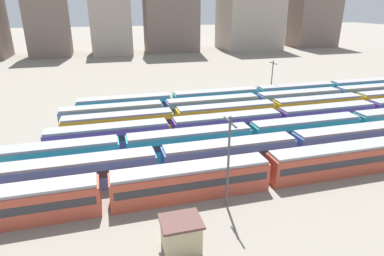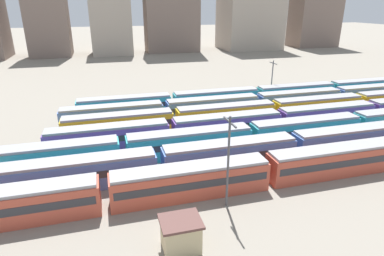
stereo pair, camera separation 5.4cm
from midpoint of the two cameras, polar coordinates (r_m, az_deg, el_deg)
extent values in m
plane|color=gray|center=(50.70, -12.24, -3.35)|extent=(600.00, 600.00, 0.00)
cube|color=#BC4C38|center=(37.52, -29.92, -12.17)|extent=(18.00, 3.00, 3.40)
cube|color=#2D2D33|center=(37.32, -30.04, -11.64)|extent=(17.20, 3.06, 0.90)
cube|color=#939399|center=(36.62, -30.45, -9.68)|extent=(17.60, 2.70, 0.35)
cube|color=#BC4C38|center=(37.00, -0.12, -9.51)|extent=(18.00, 3.00, 3.40)
cube|color=#2D2D33|center=(36.79, -0.12, -8.96)|extent=(17.20, 3.06, 0.90)
cube|color=#939399|center=(36.08, -0.12, -6.94)|extent=(17.60, 2.70, 0.35)
cube|color=#BC4C38|center=(45.21, 23.77, -5.47)|extent=(18.00, 3.00, 3.40)
cube|color=#2D2D33|center=(45.04, 23.85, -5.01)|extent=(17.20, 3.06, 0.90)
cube|color=#939399|center=(44.47, 24.12, -3.30)|extent=(17.60, 2.70, 0.35)
cube|color=#4C70BC|center=(40.73, -19.08, -7.73)|extent=(18.00, 3.00, 3.40)
cube|color=#2D2D33|center=(40.54, -19.15, -7.22)|extent=(17.20, 3.06, 0.90)
cube|color=#939399|center=(39.90, -19.40, -5.36)|extent=(17.60, 2.70, 0.35)
cube|color=#4C70BC|center=(43.29, 6.69, -4.87)|extent=(18.00, 3.00, 3.40)
cube|color=#2D2D33|center=(43.12, 6.71, -4.39)|extent=(17.20, 3.06, 0.90)
cube|color=#939399|center=(42.51, 6.79, -2.60)|extent=(17.60, 2.70, 0.35)
cube|color=#4C70BC|center=(52.95, 26.05, -2.04)|extent=(18.00, 3.00, 3.40)
cube|color=#2D2D33|center=(52.81, 26.12, -1.63)|extent=(17.20, 3.06, 0.90)
cube|color=#939399|center=(52.32, 26.37, -0.14)|extent=(17.60, 2.70, 0.35)
cube|color=teal|center=(45.90, -23.88, -5.09)|extent=(18.00, 3.00, 3.40)
cube|color=#2D2D33|center=(45.74, -23.95, -4.63)|extent=(17.20, 3.06, 0.90)
cube|color=#939399|center=(45.17, -24.22, -2.95)|extent=(17.60, 2.70, 0.35)
cube|color=teal|center=(46.57, -0.36, -2.80)|extent=(18.00, 3.00, 3.40)
cube|color=#2D2D33|center=(46.40, -0.36, -2.34)|extent=(17.20, 3.06, 0.90)
cube|color=#939399|center=(45.84, -0.36, -0.66)|extent=(17.60, 2.70, 0.35)
cube|color=teal|center=(54.26, 19.29, -0.51)|extent=(18.00, 3.00, 3.40)
cube|color=#2D2D33|center=(54.12, 19.35, -0.10)|extent=(17.20, 3.06, 0.90)
cube|color=#939399|center=(53.64, 19.53, 1.36)|extent=(17.60, 2.70, 0.35)
cube|color=#6B429E|center=(50.01, -14.42, -1.77)|extent=(18.00, 3.00, 3.40)
cube|color=#2D2D33|center=(49.86, -14.47, -1.34)|extent=(17.20, 3.06, 0.90)
cube|color=#939399|center=(49.34, -14.62, 0.24)|extent=(17.60, 2.70, 0.35)
cube|color=#6B429E|center=(53.42, 6.20, 0.27)|extent=(18.00, 3.00, 3.40)
cube|color=#2D2D33|center=(53.28, 6.21, 0.68)|extent=(17.20, 3.06, 0.90)
cube|color=#939399|center=(52.80, 6.28, 2.17)|extent=(17.60, 2.70, 0.35)
cube|color=#6B429E|center=(62.62, 22.53, 1.87)|extent=(18.00, 3.00, 3.40)
cube|color=#2D2D33|center=(62.50, 22.58, 2.23)|extent=(17.20, 3.06, 0.90)
cube|color=#939399|center=(62.09, 22.77, 3.51)|extent=(17.60, 2.70, 0.35)
cube|color=yellow|center=(54.89, -12.72, 0.43)|extent=(18.00, 3.00, 3.40)
cube|color=#2D2D33|center=(54.75, -12.76, 0.83)|extent=(17.20, 3.06, 0.90)
cube|color=#939399|center=(54.28, -12.88, 2.29)|extent=(17.60, 2.70, 0.35)
cube|color=yellow|center=(58.61, 6.01, 2.16)|extent=(18.00, 3.00, 3.40)
cube|color=#2D2D33|center=(58.48, 6.02, 2.54)|extent=(17.20, 3.06, 0.90)
cube|color=#939399|center=(58.03, 6.08, 3.92)|extent=(17.60, 2.70, 0.35)
cube|color=yellow|center=(67.61, 21.15, 3.40)|extent=(18.00, 3.00, 3.40)
cube|color=#2D2D33|center=(67.50, 21.19, 3.73)|extent=(17.20, 3.06, 0.90)
cube|color=#939399|center=(67.11, 21.35, 4.92)|extent=(17.60, 2.70, 0.35)
cube|color=#4C70BC|center=(59.79, -13.76, 2.04)|extent=(18.00, 3.00, 3.40)
cube|color=#2D2D33|center=(59.66, -13.79, 2.41)|extent=(17.20, 3.06, 0.90)
cube|color=#939399|center=(59.23, -13.92, 3.76)|extent=(17.60, 2.70, 0.35)
cube|color=#4C70BC|center=(62.98, 3.65, 3.58)|extent=(18.00, 3.00, 3.40)
cube|color=#2D2D33|center=(62.86, 3.66, 3.93)|extent=(17.20, 3.06, 0.90)
cube|color=#939399|center=(62.45, 3.69, 5.22)|extent=(17.60, 2.70, 0.35)
cube|color=#4C70BC|center=(71.23, 18.24, 4.61)|extent=(18.00, 3.00, 3.40)
cube|color=#2D2D33|center=(71.13, 18.28, 4.93)|extent=(17.20, 3.06, 0.90)
cube|color=#939399|center=(70.76, 18.41, 6.07)|extent=(17.60, 2.70, 0.35)
cube|color=#4C70BC|center=(83.04, 29.28, 5.20)|extent=(18.00, 3.00, 3.40)
cube|color=#2D2D33|center=(82.95, 29.33, 5.47)|extent=(17.20, 3.06, 0.90)
cube|color=#939399|center=(82.64, 29.50, 6.45)|extent=(17.60, 2.70, 0.35)
cube|color=teal|center=(64.83, -11.72, 3.68)|extent=(18.00, 3.00, 3.40)
cube|color=#2D2D33|center=(64.71, -11.75, 4.03)|extent=(17.20, 3.06, 0.90)
cube|color=#939399|center=(64.31, -11.84, 5.28)|extent=(17.60, 2.70, 0.35)
cube|color=teal|center=(68.50, 4.26, 4.99)|extent=(18.00, 3.00, 3.40)
cube|color=#2D2D33|center=(68.39, 4.27, 5.32)|extent=(17.20, 3.06, 0.90)
cube|color=#939399|center=(68.01, 4.31, 6.51)|extent=(17.60, 2.70, 0.35)
cube|color=teal|center=(76.78, 17.75, 5.80)|extent=(18.00, 3.00, 3.40)
cube|color=#2D2D33|center=(76.68, 17.79, 6.09)|extent=(17.20, 3.06, 0.90)
cube|color=#939399|center=(76.34, 17.91, 7.16)|extent=(17.60, 2.70, 0.35)
cube|color=teal|center=(88.39, 28.19, 6.21)|extent=(18.00, 3.00, 3.40)
cube|color=#2D2D33|center=(88.30, 28.23, 6.46)|extent=(17.20, 3.06, 0.90)
cube|color=#939399|center=(88.01, 28.40, 7.38)|extent=(17.60, 2.70, 0.35)
cylinder|color=#4C4C51|center=(76.69, 13.89, 8.23)|extent=(0.24, 0.24, 8.75)
cube|color=#47474C|center=(75.99, 14.14, 11.01)|extent=(0.16, 3.20, 0.16)
cylinder|color=#4C4C51|center=(33.79, 6.42, -6.18)|extent=(0.24, 0.24, 10.24)
cube|color=#47474C|center=(32.00, 6.74, 1.04)|extent=(0.16, 3.20, 0.16)
cube|color=#C6B284|center=(30.04, -1.93, -18.42)|extent=(3.20, 2.60, 2.80)
cube|color=brown|center=(29.10, -1.96, -16.10)|extent=(3.60, 3.00, 0.24)
cube|color=#7A665B|center=(151.50, -24.28, 18.50)|extent=(16.07, 15.98, 37.11)
cube|color=#A89989|center=(150.43, -14.20, 17.75)|extent=(16.69, 19.24, 27.32)
cube|color=#A89989|center=(165.81, 10.27, 20.21)|extent=(27.04, 21.84, 38.49)
cube|color=#7A665B|center=(183.83, 21.04, 19.52)|extent=(22.65, 14.09, 40.08)
camera|label=1|loc=(0.03, -89.97, 0.01)|focal=30.30mm
camera|label=2|loc=(0.03, 90.03, -0.01)|focal=30.30mm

